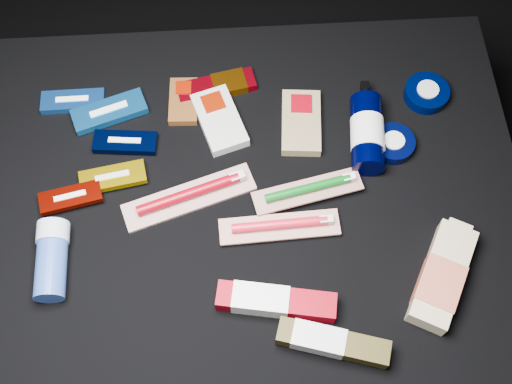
{
  "coord_description": "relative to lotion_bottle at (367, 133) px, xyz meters",
  "views": [
    {
      "loc": [
        -0.01,
        -0.47,
        1.42
      ],
      "look_at": [
        0.01,
        0.01,
        0.42
      ],
      "focal_mm": 45.0,
      "sensor_mm": 36.0,
      "label": 1
    }
  ],
  "objects": [
    {
      "name": "toothbrush_pack_1",
      "position": [
        -0.17,
        -0.16,
        -0.01
      ],
      "size": [
        0.21,
        0.06,
        0.02
      ],
      "rotation": [
        0.0,
        0.0,
        0.04
      ],
      "color": "silver",
      "rests_on": "cloth_table"
    },
    {
      "name": "bodywash_bottle",
      "position": [
        0.09,
        -0.27,
        -0.01
      ],
      "size": [
        0.14,
        0.19,
        0.04
      ],
      "rotation": [
        0.0,
        0.0,
        -0.49
      ],
      "color": "#C5B08A",
      "rests_on": "cloth_table"
    },
    {
      "name": "luna_bar_0",
      "position": [
        -0.54,
        0.12,
        -0.02
      ],
      "size": [
        0.12,
        0.05,
        0.02
      ],
      "rotation": [
        0.0,
        0.0,
        0.01
      ],
      "color": "#164FAB",
      "rests_on": "cloth_table"
    },
    {
      "name": "cream_tin_lower",
      "position": [
        0.05,
        -0.01,
        -0.02
      ],
      "size": [
        0.08,
        0.08,
        0.02
      ],
      "rotation": [
        0.0,
        0.0,
        0.43
      ],
      "color": "black",
      "rests_on": "cloth_table"
    },
    {
      "name": "luna_bar_3",
      "position": [
        -0.46,
        -0.05,
        -0.02
      ],
      "size": [
        0.12,
        0.06,
        0.02
      ],
      "rotation": [
        0.0,
        0.0,
        0.17
      ],
      "color": "#B59203",
      "rests_on": "cloth_table"
    },
    {
      "name": "luna_bar_4",
      "position": [
        -0.53,
        -0.09,
        -0.01
      ],
      "size": [
        0.11,
        0.06,
        0.01
      ],
      "rotation": [
        0.0,
        0.0,
        0.21
      ],
      "color": "#680A02",
      "rests_on": "cloth_table"
    },
    {
      "name": "clif_bar_1",
      "position": [
        -0.27,
        0.06,
        -0.02
      ],
      "size": [
        0.11,
        0.15,
        0.02
      ],
      "rotation": [
        0.0,
        0.0,
        0.31
      ],
      "color": "beige",
      "rests_on": "cloth_table"
    },
    {
      "name": "toothpaste_carton_red",
      "position": [
        -0.19,
        -0.3,
        -0.01
      ],
      "size": [
        0.2,
        0.08,
        0.04
      ],
      "rotation": [
        0.0,
        0.0,
        -0.18
      ],
      "color": "#87000C",
      "rests_on": "cloth_table"
    },
    {
      "name": "cream_tin_upper",
      "position": [
        0.13,
        0.09,
        -0.02
      ],
      "size": [
        0.08,
        0.08,
        0.03
      ],
      "rotation": [
        0.0,
        0.0,
        -0.42
      ],
      "color": "black",
      "rests_on": "cloth_table"
    },
    {
      "name": "clif_bar_0",
      "position": [
        -0.33,
        0.11,
        -0.02
      ],
      "size": [
        0.06,
        0.1,
        0.02
      ],
      "rotation": [
        0.0,
        0.0,
        -0.04
      ],
      "color": "#5A3011",
      "rests_on": "cloth_table"
    },
    {
      "name": "toothpaste_carton_green",
      "position": [
        -0.11,
        -0.37,
        -0.01
      ],
      "size": [
        0.18,
        0.09,
        0.03
      ],
      "rotation": [
        0.0,
        0.0,
        -0.29
      ],
      "color": "#352D0F",
      "rests_on": "cloth_table"
    },
    {
      "name": "luna_bar_2",
      "position": [
        -0.44,
        0.02,
        -0.02
      ],
      "size": [
        0.12,
        0.05,
        0.02
      ],
      "rotation": [
        0.0,
        0.0,
        -0.1
      ],
      "color": "black",
      "rests_on": "cloth_table"
    },
    {
      "name": "ground",
      "position": [
        -0.22,
        -0.11,
        -0.43
      ],
      "size": [
        3.0,
        3.0,
        0.0
      ],
      "primitive_type": "plane",
      "color": "black",
      "rests_on": "ground"
    },
    {
      "name": "cloth_table",
      "position": [
        -0.22,
        -0.11,
        -0.23
      ],
      "size": [
        0.98,
        0.78,
        0.4
      ],
      "primitive_type": "cube",
      "color": "black",
      "rests_on": "ground"
    },
    {
      "name": "toothbrush_pack_2",
      "position": [
        -0.11,
        -0.1,
        -0.01
      ],
      "size": [
        0.2,
        0.08,
        0.02
      ],
      "rotation": [
        0.0,
        0.0,
        0.21
      ],
      "color": "#ACA5A0",
      "rests_on": "cloth_table"
    },
    {
      "name": "clif_bar_2",
      "position": [
        -0.11,
        0.05,
        -0.02
      ],
      "size": [
        0.08,
        0.14,
        0.02
      ],
      "rotation": [
        0.0,
        0.0,
        -0.09
      ],
      "color": "olive",
      "rests_on": "cloth_table"
    },
    {
      "name": "lotion_bottle",
      "position": [
        0.0,
        0.0,
        0.0
      ],
      "size": [
        0.07,
        0.19,
        0.06
      ],
      "rotation": [
        0.0,
        0.0,
        -0.1
      ],
      "color": "black",
      "rests_on": "cloth_table"
    },
    {
      "name": "toothbrush_pack_0",
      "position": [
        -0.32,
        -0.1,
        -0.02
      ],
      "size": [
        0.24,
        0.12,
        0.03
      ],
      "rotation": [
        0.0,
        0.0,
        0.31
      ],
      "color": "silver",
      "rests_on": "cloth_table"
    },
    {
      "name": "luna_bar_1",
      "position": [
        -0.47,
        0.09,
        -0.02
      ],
      "size": [
        0.15,
        0.09,
        0.02
      ],
      "rotation": [
        0.0,
        0.0,
        0.32
      ],
      "color": "blue",
      "rests_on": "cloth_table"
    },
    {
      "name": "deodorant_stick",
      "position": [
        -0.55,
        -0.2,
        -0.0
      ],
      "size": [
        0.05,
        0.13,
        0.05
      ],
      "rotation": [
        0.0,
        0.0,
        0.01
      ],
      "color": "#2C4998",
      "rests_on": "cloth_table"
    },
    {
      "name": "power_bar",
      "position": [
        -0.26,
        0.13,
        -0.02
      ],
      "size": [
        0.15,
        0.07,
        0.02
      ],
      "rotation": [
        0.0,
        0.0,
        0.2
      ],
      "color": "maroon",
      "rests_on": "cloth_table"
    }
  ]
}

